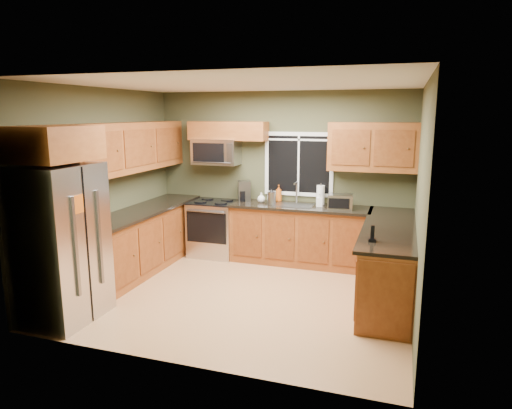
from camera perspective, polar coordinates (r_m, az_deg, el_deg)
The scene contains 29 objects.
floor at distance 6.14m, azimuth -1.49°, elevation -11.17°, with size 4.20×4.20×0.00m, color #B47D4E.
ceiling at distance 5.69m, azimuth -1.63°, elevation 14.85°, with size 4.20×4.20×0.00m, color white.
back_wall at distance 7.46m, azimuth 3.10°, elevation 3.61°, with size 4.20×4.20×0.00m, color #414229.
front_wall at distance 4.15m, azimuth -9.95°, elevation -2.80°, with size 4.20×4.20×0.00m, color #414229.
left_wall at distance 6.76m, azimuth -18.59°, elevation 2.22°, with size 3.60×3.60×0.00m, color #414229.
right_wall at distance 5.44m, azimuth 19.77°, elevation 0.06°, with size 3.60×3.60×0.00m, color #414229.
window at distance 7.35m, azimuth 5.35°, elevation 5.05°, with size 1.12×0.03×1.02m.
base_cabinets_left at distance 7.16m, azimuth -13.94°, elevation -4.41°, with size 0.60×2.65×0.90m, color brown.
countertop_left at distance 7.03m, azimuth -13.95°, elevation -0.74°, with size 0.65×2.65×0.04m, color black.
base_cabinets_back at distance 7.26m, azimuth 5.58°, elevation -3.90°, with size 2.17×0.60×0.90m, color brown.
countertop_back at distance 7.13m, azimuth 5.61°, elevation -0.30°, with size 2.17×0.65×0.04m, color black.
base_cabinets_peninsula at distance 6.19m, azimuth 16.30°, elevation -7.03°, with size 0.60×2.52×0.90m.
countertop_peninsula at distance 6.07m, azimuth 16.31°, elevation -2.77°, with size 0.65×2.50×0.04m, color black.
upper_cabinets_left at distance 6.99m, azimuth -15.44°, elevation 6.91°, with size 0.33×2.65×0.72m, color brown.
upper_cabinets_back_left at distance 7.51m, azimuth -3.53°, elevation 9.17°, with size 1.30×0.33×0.30m, color brown.
upper_cabinets_back_right at distance 7.01m, azimuth 14.40°, elevation 6.97°, with size 1.30×0.33×0.72m, color brown.
upper_cabinet_over_fridge at distance 5.46m, azimuth -24.13°, elevation 6.99°, with size 0.72×0.90×0.38m, color brown.
refrigerator at distance 5.64m, azimuth -23.20°, elevation -4.52°, with size 0.74×0.90×1.80m.
range at distance 7.66m, azimuth -5.23°, elevation -2.93°, with size 0.76×0.69×0.94m.
microwave at distance 7.58m, azimuth -4.99°, elevation 6.59°, with size 0.76×0.41×0.42m.
sink at distance 7.16m, azimuth 4.75°, elevation 0.04°, with size 0.60×0.42×0.36m.
toaster_oven at distance 6.92m, azimuth 10.48°, elevation 0.32°, with size 0.39×0.32×0.22m.
coffee_maker at distance 7.48m, azimuth -1.52°, elevation 1.65°, with size 0.28×0.31×0.32m.
kettle at distance 7.19m, azimuth 1.97°, elevation 0.91°, with size 0.17×0.17×0.24m.
paper_towel_roll at distance 7.24m, azimuth 8.08°, elevation 1.20°, with size 0.16×0.16×0.33m.
soap_bottle_a at distance 7.41m, azimuth 2.85°, elevation 1.41°, with size 0.10×0.11×0.27m, color #C45512.
soap_bottle_b at distance 7.07m, azimuth 7.93°, elevation 0.59°, with size 0.10×0.10×0.21m, color white.
soap_bottle_c at distance 7.33m, azimuth 0.66°, elevation 0.88°, with size 0.12×0.12×0.16m, color white.
cordless_phone at distance 5.27m, azimuth 14.34°, elevation -3.91°, with size 0.09×0.09×0.19m.
Camera 1 is at (1.91, -5.34, 2.35)m, focal length 32.00 mm.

